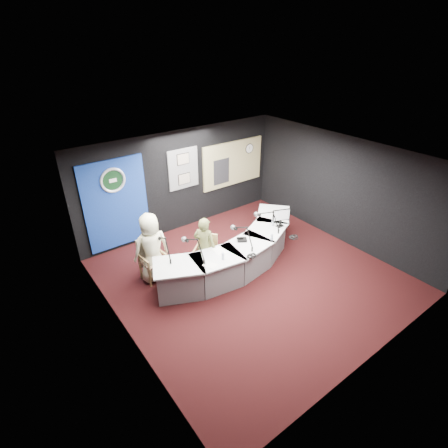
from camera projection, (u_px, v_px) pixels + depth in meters
ground at (251, 276)px, 8.12m from camera, size 6.00×6.00×0.00m
ceiling at (257, 161)px, 6.76m from camera, size 6.00×6.00×0.02m
wall_back at (182, 181)px, 9.55m from camera, size 6.00×0.02×2.80m
wall_front at (383, 300)px, 5.34m from camera, size 6.00×0.02×2.80m
wall_left at (119, 275)px, 5.88m from camera, size 0.02×6.00×2.80m
wall_right at (342, 190)px, 9.01m from camera, size 0.02×6.00×2.80m
broadcast_desk at (235, 253)px, 8.30m from camera, size 4.50×1.90×0.75m
backdrop_panel at (116, 204)px, 8.60m from camera, size 1.60×0.05×2.30m
agency_seal at (113, 180)px, 8.26m from camera, size 0.63×0.07×0.63m
seal_center at (113, 180)px, 8.26m from camera, size 0.48×0.01×0.48m
pinboard at (183, 169)px, 9.38m from camera, size 0.90×0.04×1.10m
framed_photo_upper at (183, 159)px, 9.22m from camera, size 0.34×0.02×0.27m
framed_photo_lower at (184, 179)px, 9.50m from camera, size 0.34×0.02×0.27m
booth_window_frame at (233, 163)px, 10.37m from camera, size 2.12×0.06×1.32m
booth_glow at (233, 163)px, 10.36m from camera, size 2.00×0.02×1.20m
equipment_rack at (221, 172)px, 10.18m from camera, size 0.55×0.02×0.75m
wall_clock at (249, 148)px, 10.49m from camera, size 0.28×0.01×0.28m
armchair_left at (153, 263)px, 7.87m from camera, size 0.52×0.52×0.85m
armchair_right at (205, 257)px, 8.02m from camera, size 0.72×0.72×0.91m
draped_jacket at (148, 250)px, 7.95m from camera, size 0.51×0.15×0.70m
person_man at (152, 248)px, 7.67m from camera, size 0.84×0.58×1.64m
person_woman at (205, 247)px, 7.88m from camera, size 0.58×0.64×1.46m
computer_monitor at (281, 215)px, 8.51m from camera, size 0.43×0.19×0.31m
desk_phone at (242, 240)px, 8.06m from camera, size 0.27×0.26×0.05m
headphones_near at (294, 237)px, 8.18m from camera, size 0.24×0.24×0.04m
headphones_far at (252, 256)px, 7.50m from camera, size 0.21×0.21×0.04m
paper_stack at (210, 265)px, 7.23m from camera, size 0.28×0.32×0.00m
notepad at (220, 251)px, 7.70m from camera, size 0.24×0.34×0.00m
boom_mic_a at (164, 245)px, 7.36m from camera, size 0.17×0.74×0.60m
boom_mic_b at (194, 246)px, 7.31m from camera, size 0.22×0.73×0.60m
boom_mic_c at (242, 234)px, 7.75m from camera, size 0.18×0.74×0.60m
boom_mic_d at (267, 219)px, 8.37m from camera, size 0.34×0.70×0.60m
water_bottles at (259, 235)px, 8.13m from camera, size 2.44×0.54×0.18m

